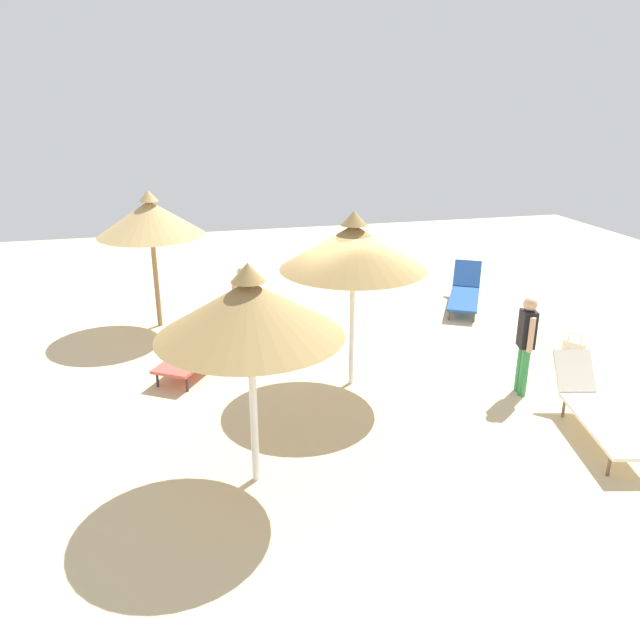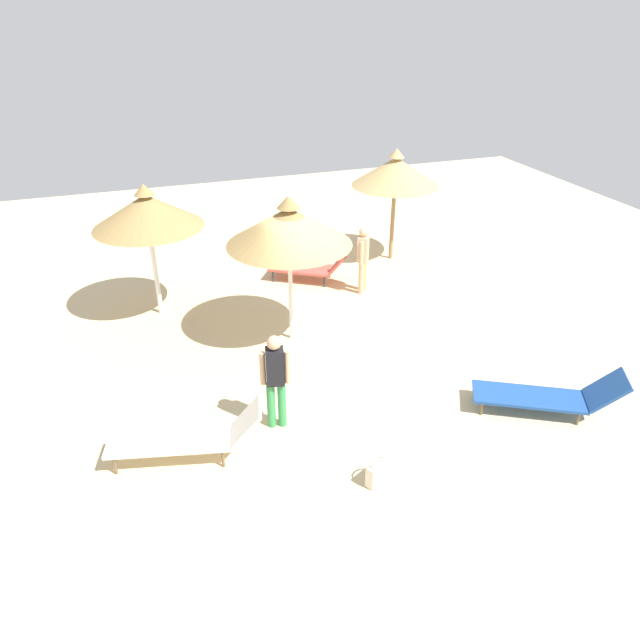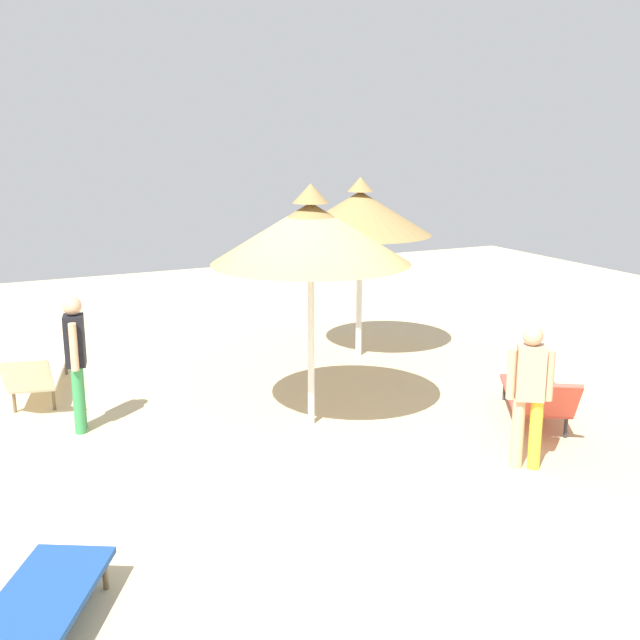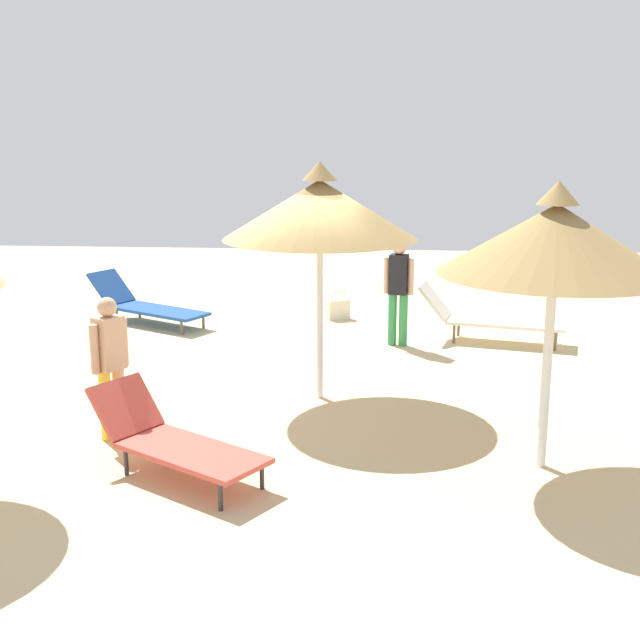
{
  "view_description": "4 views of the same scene",
  "coord_description": "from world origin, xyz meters",
  "px_view_note": "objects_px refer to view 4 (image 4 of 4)",
  "views": [
    {
      "loc": [
        9.62,
        -3.09,
        4.52
      ],
      "look_at": [
        0.34,
        -0.8,
        1.02
      ],
      "focal_mm": 34.63,
      "sensor_mm": 36.0,
      "label": 1
    },
    {
      "loc": [
        3.51,
        9.4,
        5.94
      ],
      "look_at": [
        0.37,
        0.32,
        0.69
      ],
      "focal_mm": 33.27,
      "sensor_mm": 36.0,
      "label": 2
    },
    {
      "loc": [
        -7.15,
        3.35,
        3.41
      ],
      "look_at": [
        0.97,
        -0.6,
        1.21
      ],
      "focal_mm": 42.92,
      "sensor_mm": 36.0,
      "label": 3
    },
    {
      "loc": [
        1.45,
        -9.98,
        3.28
      ],
      "look_at": [
        0.74,
        -0.49,
        1.01
      ],
      "focal_mm": 46.0,
      "sensor_mm": 36.0,
      "label": 4
    }
  ],
  "objects_px": {
    "lounge_chair_back": "(145,304)",
    "parasol_umbrella_far_right": "(555,240)",
    "handbag": "(339,308)",
    "lounge_chair_front": "(487,318)",
    "person_standing_edge": "(110,359)",
    "parasol_umbrella_center": "(320,209)",
    "lounge_chair_far_left": "(173,440)",
    "person_standing_near_left": "(398,286)"
  },
  "relations": [
    {
      "from": "lounge_chair_front",
      "to": "lounge_chair_far_left",
      "type": "height_order",
      "value": "lounge_chair_front"
    },
    {
      "from": "lounge_chair_back",
      "to": "person_standing_edge",
      "type": "xyz_separation_m",
      "value": [
        1.12,
        -5.13,
        0.54
      ]
    },
    {
      "from": "person_standing_near_left",
      "to": "lounge_chair_back",
      "type": "bearing_deg",
      "value": 165.34
    },
    {
      "from": "parasol_umbrella_center",
      "to": "lounge_chair_front",
      "type": "xyz_separation_m",
      "value": [
        2.38,
        2.86,
        -1.93
      ]
    },
    {
      "from": "lounge_chair_back",
      "to": "lounge_chair_far_left",
      "type": "xyz_separation_m",
      "value": [
        2.01,
        -6.07,
        0.03
      ]
    },
    {
      "from": "lounge_chair_front",
      "to": "handbag",
      "type": "height_order",
      "value": "lounge_chair_front"
    },
    {
      "from": "lounge_chair_front",
      "to": "person_standing_near_left",
      "type": "distance_m",
      "value": 1.51
    },
    {
      "from": "lounge_chair_far_left",
      "to": "person_standing_edge",
      "type": "distance_m",
      "value": 1.39
    },
    {
      "from": "parasol_umbrella_far_right",
      "to": "handbag",
      "type": "bearing_deg",
      "value": 110.75
    },
    {
      "from": "parasol_umbrella_center",
      "to": "lounge_chair_back",
      "type": "bearing_deg",
      "value": 131.54
    },
    {
      "from": "parasol_umbrella_far_right",
      "to": "lounge_chair_front",
      "type": "xyz_separation_m",
      "value": [
        0.04,
        4.79,
        -1.87
      ]
    },
    {
      "from": "parasol_umbrella_far_right",
      "to": "handbag",
      "type": "xyz_separation_m",
      "value": [
        -2.32,
        6.13,
        -2.06
      ]
    },
    {
      "from": "parasol_umbrella_center",
      "to": "handbag",
      "type": "height_order",
      "value": "parasol_umbrella_center"
    },
    {
      "from": "person_standing_edge",
      "to": "lounge_chair_back",
      "type": "bearing_deg",
      "value": 102.31
    },
    {
      "from": "handbag",
      "to": "lounge_chair_front",
      "type": "bearing_deg",
      "value": -29.6
    },
    {
      "from": "parasol_umbrella_far_right",
      "to": "person_standing_edge",
      "type": "distance_m",
      "value": 4.68
    },
    {
      "from": "lounge_chair_front",
      "to": "handbag",
      "type": "distance_m",
      "value": 2.73
    },
    {
      "from": "lounge_chair_far_left",
      "to": "person_standing_edge",
      "type": "relative_size",
      "value": 1.25
    },
    {
      "from": "lounge_chair_far_left",
      "to": "person_standing_near_left",
      "type": "relative_size",
      "value": 1.19
    },
    {
      "from": "person_standing_edge",
      "to": "person_standing_near_left",
      "type": "bearing_deg",
      "value": 52.27
    },
    {
      "from": "parasol_umbrella_center",
      "to": "lounge_chair_back",
      "type": "xyz_separation_m",
      "value": [
        -3.23,
        3.65,
        -1.99
      ]
    },
    {
      "from": "lounge_chair_front",
      "to": "person_standing_edge",
      "type": "distance_m",
      "value": 6.26
    },
    {
      "from": "parasol_umbrella_far_right",
      "to": "lounge_chair_back",
      "type": "distance_m",
      "value": 8.11
    },
    {
      "from": "lounge_chair_back",
      "to": "lounge_chair_far_left",
      "type": "distance_m",
      "value": 6.39
    },
    {
      "from": "person_standing_near_left",
      "to": "handbag",
      "type": "bearing_deg",
      "value": 120.71
    },
    {
      "from": "parasol_umbrella_far_right",
      "to": "lounge_chair_far_left",
      "type": "bearing_deg",
      "value": -172.16
    },
    {
      "from": "lounge_chair_front",
      "to": "person_standing_near_left",
      "type": "bearing_deg",
      "value": -167.07
    },
    {
      "from": "lounge_chair_far_left",
      "to": "handbag",
      "type": "xyz_separation_m",
      "value": [
        1.24,
        6.62,
        -0.17
      ]
    },
    {
      "from": "lounge_chair_front",
      "to": "lounge_chair_far_left",
      "type": "relative_size",
      "value": 1.2
    },
    {
      "from": "parasol_umbrella_far_right",
      "to": "person_standing_edge",
      "type": "bearing_deg",
      "value": 174.25
    },
    {
      "from": "parasol_umbrella_far_right",
      "to": "lounge_chair_back",
      "type": "bearing_deg",
      "value": 134.95
    },
    {
      "from": "parasol_umbrella_center",
      "to": "parasol_umbrella_far_right",
      "type": "distance_m",
      "value": 3.03
    },
    {
      "from": "lounge_chair_back",
      "to": "parasol_umbrella_center",
      "type": "bearing_deg",
      "value": -48.46
    },
    {
      "from": "parasol_umbrella_center",
      "to": "lounge_chair_front",
      "type": "distance_m",
      "value": 4.19
    },
    {
      "from": "lounge_chair_back",
      "to": "lounge_chair_front",
      "type": "xyz_separation_m",
      "value": [
        5.61,
        -0.79,
        0.05
      ]
    },
    {
      "from": "lounge_chair_front",
      "to": "lounge_chair_far_left",
      "type": "distance_m",
      "value": 6.39
    },
    {
      "from": "parasol_umbrella_far_right",
      "to": "handbag",
      "type": "relative_size",
      "value": 5.33
    },
    {
      "from": "lounge_chair_back",
      "to": "parasol_umbrella_far_right",
      "type": "bearing_deg",
      "value": -45.05
    },
    {
      "from": "lounge_chair_front",
      "to": "lounge_chair_far_left",
      "type": "bearing_deg",
      "value": -124.3
    },
    {
      "from": "parasol_umbrella_center",
      "to": "handbag",
      "type": "xyz_separation_m",
      "value": [
        0.01,
        4.2,
        -2.13
      ]
    },
    {
      "from": "parasol_umbrella_far_right",
      "to": "lounge_chair_front",
      "type": "distance_m",
      "value": 5.14
    },
    {
      "from": "parasol_umbrella_far_right",
      "to": "person_standing_edge",
      "type": "relative_size",
      "value": 1.81
    }
  ]
}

